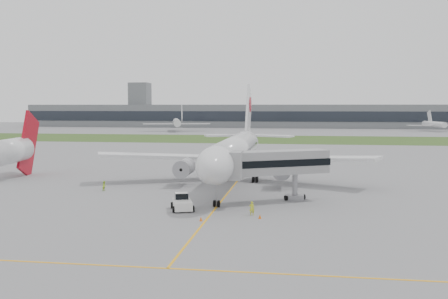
# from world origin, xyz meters

# --- Properties ---
(ground) EXTENTS (600.00, 600.00, 0.00)m
(ground) POSITION_xyz_m (0.00, 0.00, 0.00)
(ground) COLOR gray
(ground) RESTS_ON ground
(apron_markings) EXTENTS (70.00, 70.00, 0.04)m
(apron_markings) POSITION_xyz_m (0.00, -5.00, 0.00)
(apron_markings) COLOR #FBAA15
(apron_markings) RESTS_ON ground
(grass_strip) EXTENTS (600.00, 50.00, 0.02)m
(grass_strip) POSITION_xyz_m (0.00, 120.00, 0.01)
(grass_strip) COLOR #34511E
(grass_strip) RESTS_ON ground
(terminal_building) EXTENTS (320.00, 22.30, 14.00)m
(terminal_building) POSITION_xyz_m (0.00, 229.87, 7.00)
(terminal_building) COLOR gray
(terminal_building) RESTS_ON ground
(control_tower) EXTENTS (12.00, 12.00, 56.00)m
(control_tower) POSITION_xyz_m (-90.00, 232.00, 0.00)
(control_tower) COLOR gray
(control_tower) RESTS_ON ground
(airliner) EXTENTS (48.13, 53.95, 17.88)m
(airliner) POSITION_xyz_m (0.00, 4.87, 5.66)
(airliner) COLOR silver
(airliner) RESTS_ON ground
(pushback_tug) EXTENTS (3.68, 4.51, 2.05)m
(pushback_tug) POSITION_xyz_m (-4.09, -17.22, 0.94)
(pushback_tug) COLOR white
(pushback_tug) RESTS_ON ground
(jet_bridge) EXTENTS (14.84, 10.82, 7.30)m
(jet_bridge) POSITION_xyz_m (6.75, -11.02, 5.40)
(jet_bridge) COLOR #9A9A9C
(jet_bridge) RESTS_ON ground
(safety_cone_left) EXTENTS (0.37, 0.37, 0.51)m
(safety_cone_left) POSITION_xyz_m (-0.50, -23.12, 0.25)
(safety_cone_left) COLOR #EE5F0C
(safety_cone_left) RESTS_ON ground
(safety_cone_right) EXTENTS (0.37, 0.37, 0.51)m
(safety_cone_right) POSITION_xyz_m (6.11, -20.90, 0.26)
(safety_cone_right) COLOR #EE5F0C
(safety_cone_right) RESTS_ON ground
(ground_crew_near) EXTENTS (0.64, 0.43, 1.72)m
(ground_crew_near) POSITION_xyz_m (5.01, -19.27, 0.86)
(ground_crew_near) COLOR #CBD523
(ground_crew_near) RESTS_ON ground
(ground_crew_far) EXTENTS (0.73, 0.85, 1.53)m
(ground_crew_far) POSITION_xyz_m (-19.27, -5.25, 0.77)
(ground_crew_far) COLOR #B3E526
(ground_crew_far) RESTS_ON ground
(neighbor_aircraft) EXTENTS (5.69, 16.17, 13.09)m
(neighbor_aircraft) POSITION_xyz_m (-40.89, 5.68, 5.19)
(neighbor_aircraft) COLOR #9E0917
(neighbor_aircraft) RESTS_ON ground
(distant_aircraft_left) EXTENTS (41.63, 38.74, 13.32)m
(distant_aircraft_left) POSITION_xyz_m (-52.18, 176.07, 0.00)
(distant_aircraft_left) COLOR silver
(distant_aircraft_left) RESTS_ON ground
(distant_aircraft_right) EXTENTS (31.24, 28.51, 10.62)m
(distant_aircraft_right) POSITION_xyz_m (81.13, 195.36, 0.00)
(distant_aircraft_right) COLOR silver
(distant_aircraft_right) RESTS_ON ground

